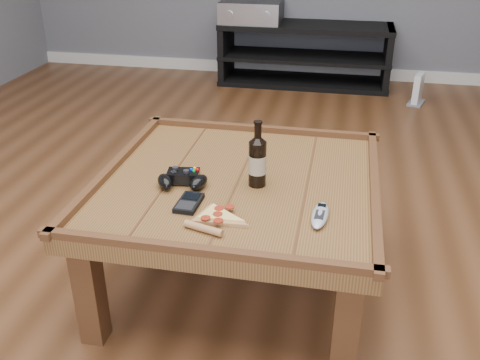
% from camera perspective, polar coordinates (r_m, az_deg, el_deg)
% --- Properties ---
extents(ground, '(6.00, 6.00, 0.00)m').
position_cam_1_polar(ground, '(2.19, -0.14, -10.49)').
color(ground, '#462814').
rests_on(ground, ground).
extents(baseboard, '(5.00, 0.02, 0.10)m').
position_cam_1_polar(baseboard, '(4.88, 7.03, 11.52)').
color(baseboard, silver).
rests_on(baseboard, ground).
extents(coffee_table, '(1.03, 1.03, 0.48)m').
position_cam_1_polar(coffee_table, '(1.98, -0.15, -1.47)').
color(coffee_table, '#513317').
rests_on(coffee_table, ground).
extents(media_console, '(1.40, 0.45, 0.50)m').
position_cam_1_polar(media_console, '(4.60, 6.90, 13.10)').
color(media_console, black).
rests_on(media_console, ground).
extents(beer_bottle, '(0.06, 0.06, 0.24)m').
position_cam_1_polar(beer_bottle, '(1.88, 1.87, 2.15)').
color(beer_bottle, black).
rests_on(beer_bottle, coffee_table).
extents(game_controller, '(0.20, 0.15, 0.05)m').
position_cam_1_polar(game_controller, '(1.91, -6.15, 0.09)').
color(game_controller, black).
rests_on(game_controller, coffee_table).
extents(pizza_slice, '(0.20, 0.27, 0.02)m').
position_cam_1_polar(pizza_slice, '(1.70, -2.61, -4.09)').
color(pizza_slice, '#B3804E').
rests_on(pizza_slice, coffee_table).
extents(smartphone, '(0.08, 0.13, 0.02)m').
position_cam_1_polar(smartphone, '(1.79, -5.48, -2.42)').
color(smartphone, black).
rests_on(smartphone, coffee_table).
extents(remote_control, '(0.06, 0.17, 0.02)m').
position_cam_1_polar(remote_control, '(1.73, 8.53, -3.72)').
color(remote_control, '#A1A5AE').
rests_on(remote_control, coffee_table).
extents(av_receiver, '(0.49, 0.42, 0.17)m').
position_cam_1_polar(av_receiver, '(4.58, 1.26, 17.56)').
color(av_receiver, black).
rests_on(av_receiver, media_console).
extents(game_console, '(0.15, 0.21, 0.23)m').
position_cam_1_polar(game_console, '(4.32, 18.44, 9.07)').
color(game_console, gray).
rests_on(game_console, ground).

